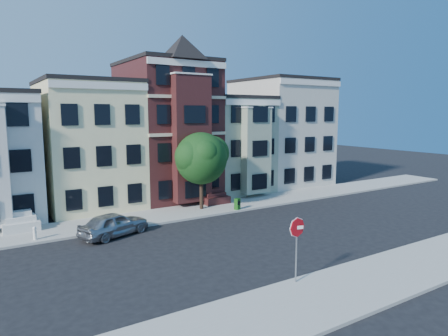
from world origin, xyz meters
TOP-DOWN VIEW (x-y plane):
  - ground at (0.00, 0.00)m, footprint 120.00×120.00m
  - far_sidewalk at (0.00, 8.00)m, footprint 60.00×4.00m
  - near_sidewalk at (0.00, -8.00)m, footprint 60.00×4.00m
  - house_yellow at (-7.00, 14.50)m, footprint 7.00×9.00m
  - house_brown at (0.00, 14.50)m, footprint 7.00×9.00m
  - house_green at (6.50, 14.50)m, footprint 6.00×9.00m
  - house_cream at (13.50, 14.50)m, footprint 8.00×9.00m
  - street_tree at (0.04, 8.06)m, footprint 7.71×7.71m
  - parked_car at (-7.86, 5.19)m, footprint 4.86×3.20m
  - newspaper_box at (2.29, 6.30)m, footprint 0.50×0.48m
  - fire_hydrant at (-12.26, 6.56)m, footprint 0.23×0.23m
  - stop_sign at (-3.13, -6.37)m, footprint 0.93×0.41m

SIDE VIEW (x-z plane):
  - ground at x=0.00m, z-range 0.00..0.00m
  - far_sidewalk at x=0.00m, z-range 0.00..0.15m
  - near_sidewalk at x=0.00m, z-range 0.00..0.15m
  - fire_hydrant at x=-12.26m, z-range 0.15..0.79m
  - newspaper_box at x=2.29m, z-range 0.15..1.03m
  - parked_car at x=-7.86m, z-range 0.00..1.54m
  - stop_sign at x=-3.13m, z-range 0.15..3.53m
  - street_tree at x=0.04m, z-range 0.15..7.66m
  - house_green at x=6.50m, z-range 0.00..9.00m
  - house_yellow at x=-7.00m, z-range 0.00..10.00m
  - house_cream at x=13.50m, z-range 0.00..11.00m
  - house_brown at x=0.00m, z-range 0.00..12.00m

